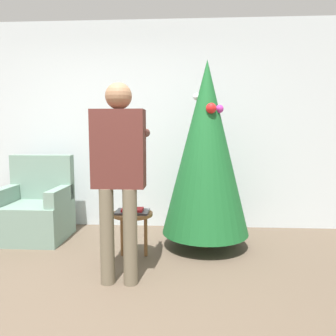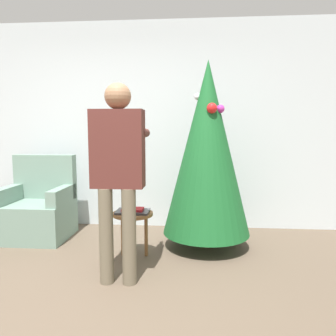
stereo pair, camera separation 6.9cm
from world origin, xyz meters
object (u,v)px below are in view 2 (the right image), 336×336
object	(u,v)px
side_stool	(133,220)
christmas_tree	(207,148)
armchair	(38,210)
person_standing	(118,164)

from	to	relation	value
side_stool	christmas_tree	bearing A→B (deg)	27.38
christmas_tree	side_stool	xyz separation A→B (m)	(-0.75, -0.39, -0.70)
armchair	side_stool	bearing A→B (deg)	-24.02
armchair	person_standing	distance (m)	1.77
christmas_tree	side_stool	world-z (taller)	christmas_tree
person_standing	side_stool	bearing A→B (deg)	87.19
armchair	side_stool	distance (m)	1.39
armchair	side_stool	world-z (taller)	armchair
armchair	person_standing	xyz separation A→B (m)	(1.25, -1.06, 0.68)
christmas_tree	person_standing	distance (m)	1.18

